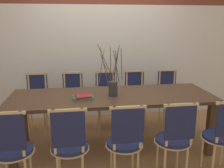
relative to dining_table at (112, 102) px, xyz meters
name	(u,v)px	position (x,y,z in m)	size (l,w,h in m)	color
ground_plane	(112,147)	(0.00, 0.00, -0.67)	(16.00, 16.00, 0.00)	#9E7047
wall_rear	(101,28)	(0.00, 1.31, 0.93)	(12.00, 0.06, 3.20)	silver
dining_table	(112,102)	(0.00, 0.00, 0.00)	(2.68, 0.94, 0.77)	#4C3321
chair_near_leftend	(12,148)	(-1.11, -0.79, -0.17)	(0.41, 0.41, 0.92)	#1E234C
chair_near_left	(70,144)	(-0.55, -0.79, -0.17)	(0.41, 0.41, 0.92)	#1E234C
chair_near_center	(125,140)	(0.03, -0.79, -0.17)	(0.41, 0.41, 0.92)	#1E234C
chair_near_right	(175,137)	(0.57, -0.79, -0.17)	(0.41, 0.41, 0.92)	#1E234C
chair_near_rightend	(223,134)	(1.13, -0.79, -0.17)	(0.41, 0.41, 0.92)	#1E234C
chair_far_leftend	(37,100)	(-1.10, 0.79, -0.17)	(0.41, 0.41, 0.92)	#1E234C
chair_far_left	(73,98)	(-0.53, 0.79, -0.17)	(0.41, 0.41, 0.92)	#1E234C
chair_far_center	(106,97)	(0.01, 0.79, -0.17)	(0.41, 0.41, 0.92)	#1E234C
chair_far_right	(136,96)	(0.51, 0.79, -0.17)	(0.41, 0.41, 0.92)	#1E234C
chair_far_rightend	(168,94)	(1.09, 0.79, -0.17)	(0.41, 0.41, 0.92)	#1E234C
vase_centerpiece	(113,86)	(0.01, -0.04, 0.22)	(0.34, 0.40, 0.68)	#33383D
book_stack	(83,97)	(-0.38, -0.11, 0.11)	(0.26, 0.20, 0.05)	beige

